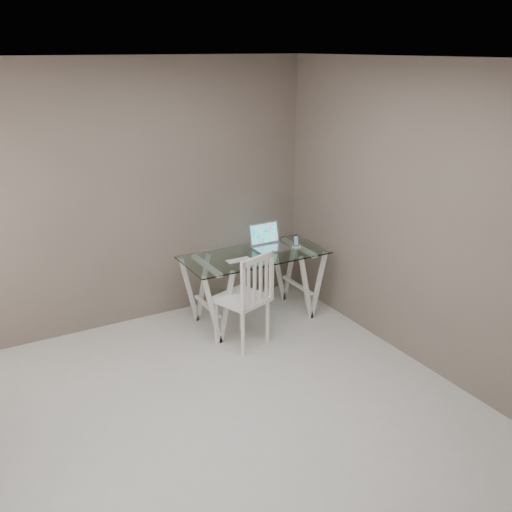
{
  "coord_description": "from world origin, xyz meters",
  "views": [
    {
      "loc": [
        -1.62,
        -3.23,
        2.78
      ],
      "look_at": [
        0.95,
        1.31,
        0.85
      ],
      "focal_mm": 40.0,
      "sensor_mm": 36.0,
      "label": 1
    }
  ],
  "objects": [
    {
      "name": "chair",
      "position": [
        0.77,
        1.15,
        0.53
      ],
      "size": [
        0.56,
        0.56,
        0.97
      ],
      "rotation": [
        0.0,
        0.0,
        0.33
      ],
      "color": "white",
      "rests_on": "ground"
    },
    {
      "name": "laptop",
      "position": [
        1.34,
        1.73,
        0.81
      ],
      "size": [
        0.36,
        0.31,
        0.25
      ],
      "color": "silver",
      "rests_on": "desk"
    },
    {
      "name": "room",
      "position": [
        -0.06,
        0.02,
        1.72
      ],
      "size": [
        4.5,
        4.52,
        2.71
      ],
      "color": "beige",
      "rests_on": "ground"
    },
    {
      "name": "mouse",
      "position": [
        0.97,
        1.45,
        0.76
      ],
      "size": [
        0.11,
        0.06,
        0.03
      ],
      "primitive_type": "ellipsoid",
      "color": "silver",
      "rests_on": "desk"
    },
    {
      "name": "desk",
      "position": [
        1.1,
        1.61,
        0.38
      ],
      "size": [
        1.5,
        0.7,
        0.75
      ],
      "color": "silver",
      "rests_on": "ground"
    },
    {
      "name": "keyboard",
      "position": [
        0.87,
        1.53,
        0.75
      ],
      "size": [
        0.27,
        0.12,
        0.01
      ],
      "primitive_type": "cube",
      "color": "silver",
      "rests_on": "desk"
    },
    {
      "name": "phone_dock",
      "position": [
        1.6,
        1.58,
        0.78
      ],
      "size": [
        0.07,
        0.07,
        0.13
      ],
      "color": "white",
      "rests_on": "desk"
    }
  ]
}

